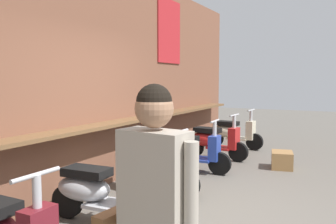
{
  "coord_description": "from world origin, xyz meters",
  "views": [
    {
      "loc": [
        -3.89,
        -1.53,
        1.68
      ],
      "look_at": [
        1.72,
        1.39,
        1.1
      ],
      "focal_mm": 38.08,
      "sensor_mm": 36.0,
      "label": 1
    }
  ],
  "objects_px": {
    "scooter_yellow": "(151,167)",
    "merchandise_crate": "(282,160)",
    "scooter_cream": "(231,132)",
    "scooter_silver": "(96,191)",
    "shopper_with_handbag": "(152,197)",
    "scooter_blue": "(189,150)",
    "scooter_red": "(212,140)"
  },
  "relations": [
    {
      "from": "scooter_blue",
      "to": "shopper_with_handbag",
      "type": "distance_m",
      "value": 4.46
    },
    {
      "from": "scooter_cream",
      "to": "merchandise_crate",
      "type": "distance_m",
      "value": 2.12
    },
    {
      "from": "scooter_red",
      "to": "merchandise_crate",
      "type": "relative_size",
      "value": 2.96
    },
    {
      "from": "scooter_yellow",
      "to": "shopper_with_handbag",
      "type": "height_order",
      "value": "shopper_with_handbag"
    },
    {
      "from": "merchandise_crate",
      "to": "shopper_with_handbag",
      "type": "bearing_deg",
      "value": -178.4
    },
    {
      "from": "scooter_yellow",
      "to": "scooter_blue",
      "type": "distance_m",
      "value": 1.36
    },
    {
      "from": "scooter_red",
      "to": "shopper_with_handbag",
      "type": "height_order",
      "value": "shopper_with_handbag"
    },
    {
      "from": "scooter_silver",
      "to": "scooter_red",
      "type": "bearing_deg",
      "value": 86.62
    },
    {
      "from": "scooter_cream",
      "to": "merchandise_crate",
      "type": "bearing_deg",
      "value": -42.06
    },
    {
      "from": "scooter_yellow",
      "to": "scooter_red",
      "type": "distance_m",
      "value": 2.58
    },
    {
      "from": "scooter_red",
      "to": "scooter_yellow",
      "type": "bearing_deg",
      "value": -85.66
    },
    {
      "from": "scooter_silver",
      "to": "shopper_with_handbag",
      "type": "distance_m",
      "value": 2.26
    },
    {
      "from": "scooter_yellow",
      "to": "scooter_silver",
      "type": "bearing_deg",
      "value": -87.89
    },
    {
      "from": "scooter_cream",
      "to": "scooter_blue",
      "type": "bearing_deg",
      "value": -86.14
    },
    {
      "from": "scooter_red",
      "to": "shopper_with_handbag",
      "type": "distance_m",
      "value": 5.6
    },
    {
      "from": "scooter_silver",
      "to": "scooter_cream",
      "type": "distance_m",
      "value": 5.19
    },
    {
      "from": "scooter_silver",
      "to": "scooter_blue",
      "type": "bearing_deg",
      "value": 86.62
    },
    {
      "from": "scooter_cream",
      "to": "merchandise_crate",
      "type": "height_order",
      "value": "scooter_cream"
    },
    {
      "from": "scooter_yellow",
      "to": "merchandise_crate",
      "type": "xyz_separation_m",
      "value": [
        2.39,
        -1.47,
        -0.23
      ]
    },
    {
      "from": "scooter_blue",
      "to": "merchandise_crate",
      "type": "relative_size",
      "value": 2.95
    },
    {
      "from": "scooter_cream",
      "to": "scooter_silver",
      "type": "bearing_deg",
      "value": -86.14
    },
    {
      "from": "shopper_with_handbag",
      "to": "merchandise_crate",
      "type": "distance_m",
      "value": 5.21
    },
    {
      "from": "scooter_yellow",
      "to": "shopper_with_handbag",
      "type": "xyz_separation_m",
      "value": [
        -2.75,
        -1.61,
        0.62
      ]
    },
    {
      "from": "shopper_with_handbag",
      "to": "scooter_red",
      "type": "bearing_deg",
      "value": -156.22
    },
    {
      "from": "shopper_with_handbag",
      "to": "merchandise_crate",
      "type": "relative_size",
      "value": 3.49
    },
    {
      "from": "scooter_yellow",
      "to": "scooter_cream",
      "type": "bearing_deg",
      "value": 92.11
    },
    {
      "from": "scooter_silver",
      "to": "merchandise_crate",
      "type": "relative_size",
      "value": 2.96
    },
    {
      "from": "scooter_yellow",
      "to": "scooter_blue",
      "type": "xyz_separation_m",
      "value": [
        1.36,
        -0.0,
        0.0
      ]
    },
    {
      "from": "scooter_red",
      "to": "scooter_cream",
      "type": "relative_size",
      "value": 1.0
    },
    {
      "from": "scooter_yellow",
      "to": "scooter_red",
      "type": "height_order",
      "value": "same"
    },
    {
      "from": "scooter_yellow",
      "to": "scooter_cream",
      "type": "xyz_separation_m",
      "value": [
        3.9,
        -0.0,
        0.0
      ]
    },
    {
      "from": "scooter_yellow",
      "to": "scooter_cream",
      "type": "distance_m",
      "value": 3.9
    }
  ]
}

